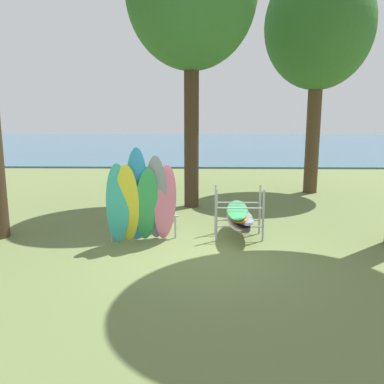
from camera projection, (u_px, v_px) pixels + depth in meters
name	position (u px, v px, depth m)	size (l,w,h in m)	color
ground_plane	(204.00, 255.00, 8.73)	(80.00, 80.00, 0.00)	olive
lake_water	(202.00, 144.00, 39.97)	(80.00, 36.00, 0.10)	#38607A
tree_far_left_back	(319.00, 28.00, 14.54)	(3.86, 3.86, 8.25)	#4C3823
leaning_board_pile	(142.00, 202.00, 9.34)	(1.69, 0.95, 2.27)	#38B2AD
board_storage_rack	(238.00, 215.00, 9.89)	(1.15, 2.13, 1.25)	#9EA0A5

